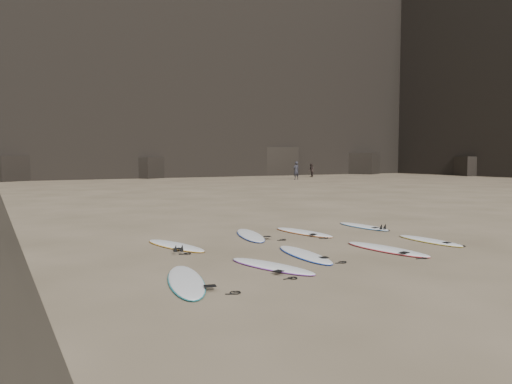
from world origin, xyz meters
The scene contains 13 objects.
ground centered at (0.00, 0.00, 0.00)m, with size 240.00×240.00×0.00m, color #897559.
headland centered at (23.84, 48.78, 21.02)m, with size 170.00×101.00×63.47m.
surfboard_0 centered at (-4.44, -1.01, 0.05)m, with size 0.65×2.69×0.10m, color white.
surfboard_1 centered at (-2.32, -0.64, 0.04)m, with size 0.57×2.38×0.09m, color white.
surfboard_2 centered at (-0.96, 0.08, 0.04)m, with size 0.60×2.50×0.09m, color white.
surfboard_3 centered at (1.30, -0.35, 0.05)m, with size 0.62×2.60×0.09m, color white.
surfboard_4 centered at (3.33, 0.07, 0.04)m, with size 0.53×2.22×0.08m, color white.
surfboard_5 centered at (-3.33, 2.76, 0.04)m, with size 0.59×2.47×0.09m, color white.
surfboard_6 centered at (-0.74, 3.35, 0.05)m, with size 0.63×2.61×0.09m, color white.
surfboard_7 centered at (1.02, 3.08, 0.04)m, with size 0.59×2.48×0.09m, color white.
surfboard_8 centered at (3.58, 3.22, 0.04)m, with size 0.55×2.28×0.08m, color white.
person_a centered at (20.90, 34.06, 0.95)m, with size 0.69×0.45×1.90m, color black.
person_b centered at (25.69, 38.22, 0.79)m, with size 0.77×0.60×1.59m, color black.
Camera 1 is at (-7.75, -9.95, 2.44)m, focal length 35.00 mm.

